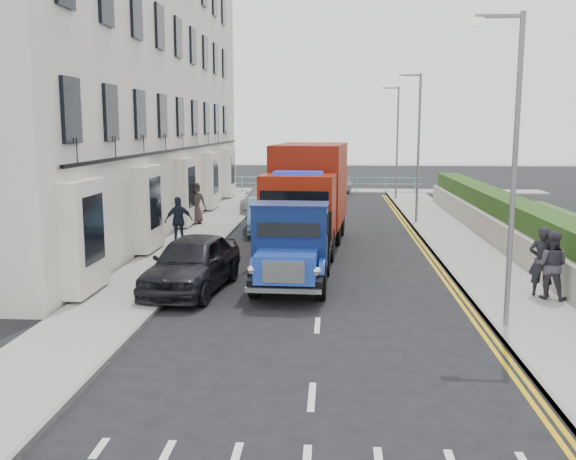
# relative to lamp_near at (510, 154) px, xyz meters

# --- Properties ---
(ground) EXTENTS (120.00, 120.00, 0.00)m
(ground) POSITION_rel_lamp_near_xyz_m (-4.18, 2.00, -4.00)
(ground) COLOR black
(ground) RESTS_ON ground
(pavement_west) EXTENTS (2.40, 38.00, 0.12)m
(pavement_west) POSITION_rel_lamp_near_xyz_m (-9.38, 11.00, -3.94)
(pavement_west) COLOR gray
(pavement_west) RESTS_ON ground
(pavement_east) EXTENTS (2.60, 38.00, 0.12)m
(pavement_east) POSITION_rel_lamp_near_xyz_m (1.12, 11.00, -3.94)
(pavement_east) COLOR gray
(pavement_east) RESTS_ON ground
(promenade) EXTENTS (30.00, 2.50, 0.12)m
(promenade) POSITION_rel_lamp_near_xyz_m (-4.18, 31.00, -3.94)
(promenade) COLOR gray
(promenade) RESTS_ON ground
(sea_plane) EXTENTS (120.00, 120.00, 0.00)m
(sea_plane) POSITION_rel_lamp_near_xyz_m (-4.18, 62.00, -4.00)
(sea_plane) COLOR #4C5B68
(sea_plane) RESTS_ON ground
(terrace_west) EXTENTS (6.31, 30.20, 14.25)m
(terrace_west) POSITION_rel_lamp_near_xyz_m (-13.65, 15.00, 3.17)
(terrace_west) COLOR silver
(terrace_west) RESTS_ON ground
(garden_east) EXTENTS (1.45, 28.00, 1.75)m
(garden_east) POSITION_rel_lamp_near_xyz_m (3.03, 11.00, -3.10)
(garden_east) COLOR #B2AD9E
(garden_east) RESTS_ON ground
(seafront_railing) EXTENTS (13.00, 0.08, 1.11)m
(seafront_railing) POSITION_rel_lamp_near_xyz_m (-4.18, 30.20, -3.42)
(seafront_railing) COLOR #59B2A5
(seafront_railing) RESTS_ON ground
(lamp_near) EXTENTS (1.23, 0.18, 7.00)m
(lamp_near) POSITION_rel_lamp_near_xyz_m (0.00, 0.00, 0.00)
(lamp_near) COLOR slate
(lamp_near) RESTS_ON ground
(lamp_mid) EXTENTS (1.23, 0.18, 7.00)m
(lamp_mid) POSITION_rel_lamp_near_xyz_m (0.00, 16.00, 0.00)
(lamp_mid) COLOR slate
(lamp_mid) RESTS_ON ground
(lamp_far) EXTENTS (1.23, 0.18, 7.00)m
(lamp_far) POSITION_rel_lamp_near_xyz_m (0.00, 26.00, 0.00)
(lamp_far) COLOR slate
(lamp_far) RESTS_ON ground
(bedford_lorry) EXTENTS (2.22, 5.28, 2.46)m
(bedford_lorry) POSITION_rel_lamp_near_xyz_m (-5.00, 3.18, -2.86)
(bedford_lorry) COLOR black
(bedford_lorry) RESTS_ON ground
(red_lorry) EXTENTS (3.10, 7.63, 3.90)m
(red_lorry) POSITION_rel_lamp_near_xyz_m (-4.79, 10.21, -1.92)
(red_lorry) COLOR black
(red_lorry) RESTS_ON ground
(parked_car_front) EXTENTS (2.40, 4.83, 1.58)m
(parked_car_front) POSITION_rel_lamp_near_xyz_m (-7.78, 3.00, -3.21)
(parked_car_front) COLOR black
(parked_car_front) RESTS_ON ground
(parked_car_mid) EXTENTS (2.06, 4.57, 1.46)m
(parked_car_mid) POSITION_rel_lamp_near_xyz_m (-6.78, 13.20, -3.27)
(parked_car_mid) COLOR #62AED3
(parked_car_mid) RESTS_ON ground
(parked_car_rear) EXTENTS (2.54, 5.39, 1.52)m
(parked_car_rear) POSITION_rel_lamp_near_xyz_m (-7.41, 20.00, -3.24)
(parked_car_rear) COLOR #B1B2B6
(parked_car_rear) RESTS_ON ground
(seafront_car_left) EXTENTS (2.76, 5.65, 1.55)m
(seafront_car_left) POSITION_rel_lamp_near_xyz_m (-5.67, 29.00, -3.22)
(seafront_car_left) COLOR black
(seafront_car_left) RESTS_ON ground
(seafront_car_right) EXTENTS (2.63, 4.03, 1.28)m
(seafront_car_right) POSITION_rel_lamp_near_xyz_m (-3.68, 29.00, -3.36)
(seafront_car_right) COLOR #A8A8AD
(seafront_car_right) RESTS_ON ground
(pedestrian_east_near) EXTENTS (0.80, 0.67, 1.87)m
(pedestrian_east_near) POSITION_rel_lamp_near_xyz_m (1.70, 2.64, -2.94)
(pedestrian_east_near) COLOR black
(pedestrian_east_near) RESTS_ON pavement_east
(pedestrian_east_far) EXTENTS (1.08, 0.99, 1.80)m
(pedestrian_east_far) POSITION_rel_lamp_near_xyz_m (1.84, 2.35, -2.98)
(pedestrian_east_far) COLOR #39343F
(pedestrian_east_far) RESTS_ON pavement_east
(pedestrian_west_near) EXTENTS (1.16, 0.90, 1.84)m
(pedestrian_west_near) POSITION_rel_lamp_near_xyz_m (-9.68, 9.35, -2.96)
(pedestrian_west_near) COLOR #1D2434
(pedestrian_west_near) RESTS_ON pavement_west
(pedestrian_west_far) EXTENTS (1.12, 0.96, 1.94)m
(pedestrian_west_far) POSITION_rel_lamp_near_xyz_m (-10.18, 14.67, -2.91)
(pedestrian_west_far) COLOR #3A2D29
(pedestrian_west_far) RESTS_ON pavement_west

